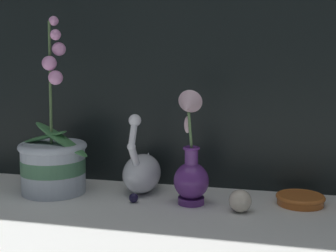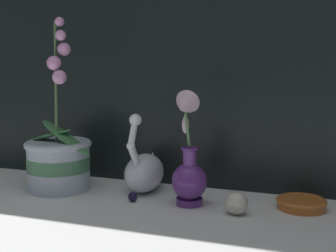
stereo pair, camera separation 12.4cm
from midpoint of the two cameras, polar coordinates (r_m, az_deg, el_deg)
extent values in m
plane|color=silver|center=(1.16, -4.66, -10.83)|extent=(2.80, 2.80, 0.00)
cylinder|color=#B2BCCC|center=(1.38, -16.34, -4.97)|extent=(0.18, 0.18, 0.14)
cylinder|color=#477A56|center=(1.38, -16.36, -4.69)|extent=(0.18, 0.18, 0.04)
torus|color=#B2BCCC|center=(1.36, -16.45, -2.41)|extent=(0.19, 0.19, 0.02)
cylinder|color=#4C6B3D|center=(1.34, -16.76, 5.01)|extent=(0.01, 0.02, 0.34)
ellipsoid|color=#427F47|center=(1.34, -15.53, -1.57)|extent=(0.19, 0.09, 0.09)
ellipsoid|color=#427F47|center=(1.38, -17.49, -1.37)|extent=(0.17, 0.07, 0.06)
sphere|color=#DB8EC6|center=(1.35, -16.41, 12.20)|extent=(0.03, 0.03, 0.03)
sphere|color=#DB8EC6|center=(1.33, -16.22, 10.64)|extent=(0.03, 0.03, 0.03)
sphere|color=#DB8EC6|center=(1.33, -15.81, 9.02)|extent=(0.04, 0.04, 0.04)
sphere|color=#DB8EC6|center=(1.31, -16.95, 7.33)|extent=(0.04, 0.04, 0.04)
sphere|color=#DB8EC6|center=(1.30, -16.25, 5.67)|extent=(0.04, 0.04, 0.04)
ellipsoid|color=white|center=(1.33, -5.89, -5.82)|extent=(0.10, 0.16, 0.11)
cone|color=white|center=(1.38, -5.07, -4.58)|extent=(0.05, 0.07, 0.08)
cylinder|color=white|center=(1.26, -6.96, -3.78)|extent=(0.02, 0.06, 0.08)
sphere|color=white|center=(1.23, -7.39, -2.54)|extent=(0.02, 0.02, 0.02)
cylinder|color=white|center=(1.24, -7.14, -0.93)|extent=(0.02, 0.05, 0.07)
sphere|color=white|center=(1.25, -6.91, 0.66)|extent=(0.03, 0.03, 0.03)
cylinder|color=#602D7F|center=(1.24, -0.06, -9.10)|extent=(0.07, 0.07, 0.02)
ellipsoid|color=#602D7F|center=(1.22, -0.06, -6.74)|extent=(0.09, 0.09, 0.10)
cylinder|color=#602D7F|center=(1.21, -0.06, -3.75)|extent=(0.04, 0.04, 0.04)
torus|color=#602D7F|center=(1.20, -0.06, -2.75)|extent=(0.04, 0.04, 0.01)
cylinder|color=#567A47|center=(1.18, -0.29, -0.62)|extent=(0.01, 0.05, 0.10)
cone|color=beige|center=(1.14, -0.64, 2.45)|extent=(0.06, 0.07, 0.08)
ellipsoid|color=beige|center=(1.18, -0.59, 0.15)|extent=(0.02, 0.02, 0.04)
sphere|color=beige|center=(1.17, 5.78, -9.11)|extent=(0.06, 0.06, 0.06)
cylinder|color=#C66628|center=(1.26, 13.12, -8.80)|extent=(0.12, 0.12, 0.03)
torus|color=#C66628|center=(1.26, 13.13, -8.47)|extent=(0.13, 0.13, 0.01)
sphere|color=#191433|center=(1.26, -7.08, -8.73)|extent=(0.03, 0.03, 0.03)
camera|label=1|loc=(0.06, -92.86, -0.42)|focal=50.00mm
camera|label=2|loc=(0.06, 87.14, 0.42)|focal=50.00mm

